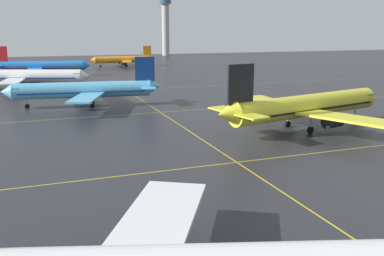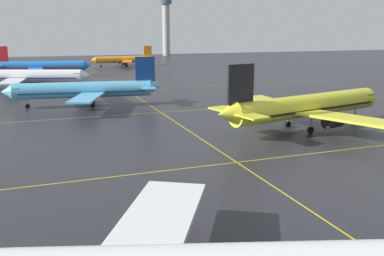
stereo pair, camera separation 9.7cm
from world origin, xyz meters
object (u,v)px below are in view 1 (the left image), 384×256
(airliner_second_row, at_px, (306,106))
(airliner_far_right_stand, at_px, (41,66))
(airliner_far_left_stand, at_px, (25,76))
(airliner_distant_taxiway, at_px, (123,60))
(control_tower, at_px, (166,22))
(airliner_third_row, at_px, (85,90))

(airliner_second_row, distance_m, airliner_far_right_stand, 120.83)
(airliner_far_left_stand, bearing_deg, airliner_distant_taxiway, 59.10)
(control_tower, bearing_deg, airliner_far_left_stand, -120.19)
(airliner_second_row, relative_size, airliner_distant_taxiway, 1.24)
(airliner_far_right_stand, distance_m, control_tower, 148.34)
(airliner_far_left_stand, height_order, control_tower, control_tower)
(airliner_second_row, relative_size, control_tower, 0.98)
(airliner_third_row, relative_size, airliner_far_left_stand, 0.99)
(airliner_second_row, xyz_separation_m, airliner_far_left_stand, (-49.04, 73.82, -0.15))
(airliner_far_right_stand, xyz_separation_m, control_tower, (86.75, 118.74, 19.52))
(airliner_third_row, xyz_separation_m, airliner_distant_taxiway, (30.45, 110.16, -0.52))
(airliner_distant_taxiway, bearing_deg, airliner_second_row, -88.20)
(airliner_far_right_stand, height_order, airliner_distant_taxiway, airliner_far_right_stand)
(airliner_far_right_stand, bearing_deg, airliner_third_row, -83.01)
(airliner_far_left_stand, distance_m, airliner_distant_taxiway, 86.43)
(airliner_second_row, distance_m, airliner_far_left_stand, 88.63)
(airliner_second_row, bearing_deg, control_tower, 79.58)
(airliner_third_row, relative_size, airliner_distant_taxiway, 1.15)
(airliner_second_row, xyz_separation_m, airliner_far_right_stand, (-44.25, 112.43, -0.26))
(airliner_third_row, distance_m, airliner_far_left_stand, 38.61)
(airliner_far_right_stand, bearing_deg, airliner_far_left_stand, -97.07)
(airliner_second_row, bearing_deg, airliner_third_row, 132.88)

